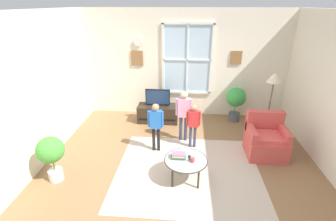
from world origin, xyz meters
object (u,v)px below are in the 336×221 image
armchair (266,140)px  person_pink_shirt (184,110)px  floor_lamp (273,84)px  remote_near_books (190,158)px  television (158,97)px  potted_plant_corner (51,153)px  person_red_shirt (193,121)px  coffee_table (186,161)px  book_stack (179,155)px  tv_stand (158,113)px  person_blue_shirt (156,122)px  cup (192,160)px  potted_plant_by_window (236,100)px

armchair → person_pink_shirt: (-1.72, 0.42, 0.43)m
armchair → floor_lamp: floor_lamp is taller
remote_near_books → floor_lamp: size_ratio=0.09×
armchair → television: bearing=150.8°
person_pink_shirt → floor_lamp: floor_lamp is taller
television → potted_plant_corner: television is taller
person_red_shirt → potted_plant_corner: person_red_shirt is taller
person_pink_shirt → potted_plant_corner: person_pink_shirt is taller
television → person_pink_shirt: 1.17m
coffee_table → person_red_shirt: (0.13, 1.10, 0.24)m
book_stack → potted_plant_corner: 2.21m
remote_near_books → person_pink_shirt: bearing=96.4°
tv_stand → person_blue_shirt: person_blue_shirt is taller
coffee_table → cup: bearing=-26.6°
coffee_table → person_pink_shirt: person_pink_shirt is taller
book_stack → person_blue_shirt: bearing=121.0°
television → armchair: 2.79m
coffee_table → person_blue_shirt: bearing=125.5°
remote_near_books → floor_lamp: (1.77, 1.62, 0.89)m
tv_stand → book_stack: book_stack is taller
television → person_blue_shirt: size_ratio=0.58×
television → cup: bearing=-69.5°
cup → potted_plant_by_window: potted_plant_by_window is taller
cup → book_stack: bearing=156.4°
armchair → potted_plant_by_window: bearing=103.4°
remote_near_books → book_stack: bearing=177.3°
person_blue_shirt → person_pink_shirt: (0.57, 0.48, 0.07)m
coffee_table → floor_lamp: bearing=42.0°
cup → person_red_shirt: bearing=88.9°
person_red_shirt → armchair: bearing=-5.0°
book_stack → person_red_shirt: bearing=75.8°
tv_stand → television: television is taller
armchair → coffee_table: bearing=-149.5°
potted_plant_by_window → potted_plant_corner: potted_plant_by_window is taller
floor_lamp → remote_near_books: bearing=-137.6°
cup → person_blue_shirt: (-0.76, 0.96, 0.22)m
coffee_table → book_stack: (-0.13, 0.05, 0.07)m
cup → remote_near_books: bearing=112.3°
television → remote_near_books: size_ratio=4.54×
remote_near_books → floor_lamp: bearing=42.4°
person_pink_shirt → armchair: bearing=-13.6°
armchair → book_stack: armchair is taller
armchair → coffee_table: armchair is taller
armchair → potted_plant_corner: 4.14m
person_pink_shirt → coffee_table: bearing=-86.8°
tv_stand → potted_plant_corner: 2.98m
cup → potted_plant_corner: bearing=-176.7°
book_stack → potted_plant_by_window: potted_plant_by_window is taller
coffee_table → person_red_shirt: 1.13m
potted_plant_corner → person_red_shirt: bearing=27.8°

